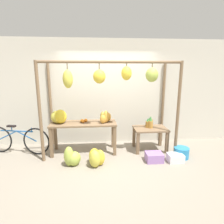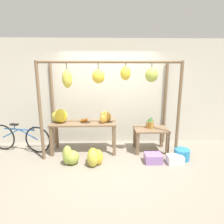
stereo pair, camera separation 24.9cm
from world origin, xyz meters
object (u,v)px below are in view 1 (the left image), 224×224
object	(u,v)px
banana_pile_ground_left	(72,157)
banana_pile_ground_right	(96,157)
papaya_pile	(105,117)
orange_pile	(83,121)
blue_bucket	(181,153)
pineapple_cluster	(150,123)
fruit_crate_white	(154,157)
parked_bicycle	(18,140)
fruit_crate_purple	(175,158)
banana_pile_on_table	(59,117)

from	to	relation	value
banana_pile_ground_left	banana_pile_ground_right	world-z (taller)	banana_pile_ground_left
papaya_pile	banana_pile_ground_right	bearing A→B (deg)	-109.26
orange_pile	blue_bucket	size ratio (longest dim) A/B	0.53
pineapple_cluster	fruit_crate_white	bearing A→B (deg)	-96.15
fruit_crate_white	papaya_pile	size ratio (longest dim) A/B	1.02
parked_bicycle	fruit_crate_purple	xyz separation A→B (m)	(3.65, -0.75, -0.26)
blue_bucket	parked_bicycle	distance (m)	3.92
banana_pile_ground_left	blue_bucket	bearing A→B (deg)	3.53
blue_bucket	pineapple_cluster	bearing A→B (deg)	136.97
banana_pile_ground_right	fruit_crate_purple	distance (m)	1.76
fruit_crate_white	papaya_pile	xyz separation A→B (m)	(-1.06, 0.61, 0.79)
banana_pile_ground_right	parked_bicycle	distance (m)	2.04
pineapple_cluster	banana_pile_ground_left	size ratio (longest dim) A/B	0.69
banana_pile_on_table	fruit_crate_purple	xyz separation A→B (m)	(2.63, -0.69, -0.83)
banana_pile_on_table	pineapple_cluster	xyz separation A→B (m)	(2.24, 0.06, -0.22)
blue_bucket	fruit_crate_white	bearing A→B (deg)	-170.07
fruit_crate_white	papaya_pile	world-z (taller)	papaya_pile
banana_pile_on_table	blue_bucket	distance (m)	3.00
fruit_crate_purple	banana_pile_ground_right	bearing A→B (deg)	-179.71
pineapple_cluster	papaya_pile	size ratio (longest dim) A/B	0.82
orange_pile	papaya_pile	bearing A→B (deg)	-4.89
banana_pile_ground_left	papaya_pile	size ratio (longest dim) A/B	1.18
orange_pile	banana_pile_ground_right	xyz separation A→B (m)	(0.29, -0.72, -0.63)
banana_pile_on_table	banana_pile_ground_right	world-z (taller)	banana_pile_on_table
banana_pile_on_table	pineapple_cluster	size ratio (longest dim) A/B	1.33
blue_bucket	fruit_crate_purple	size ratio (longest dim) A/B	1.02
pineapple_cluster	fruit_crate_purple	world-z (taller)	pineapple_cluster
fruit_crate_purple	fruit_crate_white	bearing A→B (deg)	173.30
pineapple_cluster	blue_bucket	bearing A→B (deg)	-43.03
pineapple_cluster	parked_bicycle	xyz separation A→B (m)	(-3.26, -0.00, -0.35)
pineapple_cluster	fruit_crate_purple	size ratio (longest dim) A/B	0.89
orange_pile	fruit_crate_white	bearing A→B (deg)	-22.38
banana_pile_ground_right	parked_bicycle	xyz separation A→B (m)	(-1.89, 0.75, 0.17)
pineapple_cluster	fruit_crate_purple	xyz separation A→B (m)	(0.39, -0.75, -0.61)
banana_pile_on_table	fruit_crate_white	size ratio (longest dim) A/B	1.07
orange_pile	papaya_pile	world-z (taller)	papaya_pile
banana_pile_ground_left	blue_bucket	size ratio (longest dim) A/B	1.26
pineapple_cluster	papaya_pile	world-z (taller)	papaya_pile
banana_pile_ground_right	parked_bicycle	world-z (taller)	parked_bicycle
pineapple_cluster	papaya_pile	distance (m)	1.15
blue_bucket	papaya_pile	distance (m)	1.97
banana_pile_on_table	parked_bicycle	world-z (taller)	banana_pile_on_table
papaya_pile	pineapple_cluster	bearing A→B (deg)	4.25
parked_bicycle	fruit_crate_purple	size ratio (longest dim) A/B	4.84
orange_pile	fruit_crate_white	distance (m)	1.85
parked_bicycle	banana_pile_on_table	bearing A→B (deg)	-3.22
orange_pile	parked_bicycle	size ratio (longest dim) A/B	0.11
pineapple_cluster	fruit_crate_purple	distance (m)	1.04
orange_pile	fruit_crate_purple	distance (m)	2.28
orange_pile	blue_bucket	distance (m)	2.43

